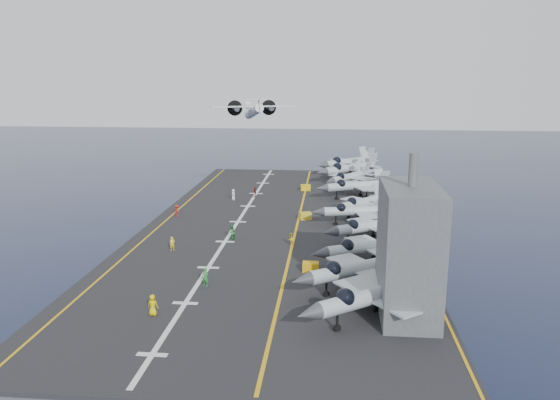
# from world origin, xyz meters

# --- Properties ---
(ground) EXTENTS (500.00, 500.00, 0.00)m
(ground) POSITION_xyz_m (0.00, 0.00, 0.00)
(ground) COLOR #142135
(ground) RESTS_ON ground
(hull) EXTENTS (36.00, 90.00, 10.00)m
(hull) POSITION_xyz_m (0.00, 0.00, 5.00)
(hull) COLOR #56595E
(hull) RESTS_ON ground
(flight_deck) EXTENTS (38.00, 92.00, 0.40)m
(flight_deck) POSITION_xyz_m (0.00, 0.00, 10.20)
(flight_deck) COLOR black
(flight_deck) RESTS_ON hull
(foul_line) EXTENTS (0.35, 90.00, 0.02)m
(foul_line) POSITION_xyz_m (3.00, 0.00, 10.42)
(foul_line) COLOR gold
(foul_line) RESTS_ON flight_deck
(landing_centerline) EXTENTS (0.50, 90.00, 0.02)m
(landing_centerline) POSITION_xyz_m (-6.00, 0.00, 10.42)
(landing_centerline) COLOR silver
(landing_centerline) RESTS_ON flight_deck
(deck_edge_port) EXTENTS (0.25, 90.00, 0.02)m
(deck_edge_port) POSITION_xyz_m (-17.00, 0.00, 10.42)
(deck_edge_port) COLOR gold
(deck_edge_port) RESTS_ON flight_deck
(deck_edge_stbd) EXTENTS (0.25, 90.00, 0.02)m
(deck_edge_stbd) POSITION_xyz_m (18.50, 0.00, 10.42)
(deck_edge_stbd) COLOR gold
(deck_edge_stbd) RESTS_ON flight_deck
(island_superstructure) EXTENTS (5.00, 10.00, 15.00)m
(island_superstructure) POSITION_xyz_m (15.00, -30.00, 17.90)
(island_superstructure) COLOR #56595E
(island_superstructure) RESTS_ON flight_deck
(fighter_jet_0) EXTENTS (17.22, 16.33, 4.99)m
(fighter_jet_0) POSITION_xyz_m (11.79, -32.03, 12.89)
(fighter_jet_0) COLOR #8B949B
(fighter_jet_0) RESTS_ON flight_deck
(fighter_jet_1) EXTENTS (16.59, 15.43, 4.79)m
(fighter_jet_1) POSITION_xyz_m (10.74, -24.81, 12.80)
(fighter_jet_1) COLOR #97A0A6
(fighter_jet_1) RESTS_ON flight_deck
(fighter_jet_2) EXTENTS (15.97, 14.20, 4.63)m
(fighter_jet_2) POSITION_xyz_m (12.42, -17.14, 12.72)
(fighter_jet_2) COLOR #99A0AA
(fighter_jet_2) RESTS_ON flight_deck
(fighter_jet_3) EXTENTS (15.59, 14.39, 4.51)m
(fighter_jet_3) POSITION_xyz_m (13.17, -7.90, 12.65)
(fighter_jet_3) COLOR #8C959B
(fighter_jet_3) RESTS_ON flight_deck
(fighter_jet_4) EXTENTS (14.43, 11.17, 4.47)m
(fighter_jet_4) POSITION_xyz_m (12.14, 0.27, 12.63)
(fighter_jet_4) COLOR gray
(fighter_jet_4) RESTS_ON flight_deck
(fighter_jet_5) EXTENTS (14.84, 15.08, 4.41)m
(fighter_jet_5) POSITION_xyz_m (12.99, 6.02, 12.61)
(fighter_jet_5) COLOR gray
(fighter_jet_5) RESTS_ON flight_deck
(fighter_jet_6) EXTENTS (16.49, 14.23, 4.82)m
(fighter_jet_6) POSITION_xyz_m (12.40, 18.07, 12.81)
(fighter_jet_6) COLOR #9BA1AA
(fighter_jet_6) RESTS_ON flight_deck
(fighter_jet_7) EXTENTS (15.03, 16.02, 4.63)m
(fighter_jet_7) POSITION_xyz_m (11.35, 26.87, 12.72)
(fighter_jet_7) COLOR #A1ABB3
(fighter_jet_7) RESTS_ON flight_deck
(fighter_jet_8) EXTENTS (18.67, 18.27, 5.45)m
(fighter_jet_8) POSITION_xyz_m (11.61, 34.59, 13.12)
(fighter_jet_8) COLOR #979EA7
(fighter_jet_8) RESTS_ON flight_deck
(tow_cart_a) EXTENTS (1.81, 1.19, 1.08)m
(tow_cart_a) POSITION_xyz_m (5.75, -20.09, 10.94)
(tow_cart_a) COLOR #E1A30C
(tow_cart_a) RESTS_ON flight_deck
(tow_cart_b) EXTENTS (2.05, 1.65, 1.07)m
(tow_cart_b) POSITION_xyz_m (4.05, 2.54, 10.94)
(tow_cart_b) COLOR gold
(tow_cart_b) RESTS_ON flight_deck
(tow_cart_c) EXTENTS (1.97, 1.42, 1.10)m
(tow_cart_c) POSITION_xyz_m (3.03, 23.81, 10.95)
(tow_cart_c) COLOR gold
(tow_cart_c) RESTS_ON flight_deck
(crew_0) EXTENTS (1.30, 0.96, 2.01)m
(crew_0) POSITION_xyz_m (-8.24, -32.89, 11.41)
(crew_0) COLOR #DCC005
(crew_0) RESTS_ON flight_deck
(crew_1) EXTENTS (1.32, 1.21, 1.83)m
(crew_1) POSITION_xyz_m (-11.85, -14.32, 11.31)
(crew_1) COLOR yellow
(crew_1) RESTS_ON flight_deck
(crew_2) EXTENTS (1.21, 1.45, 2.06)m
(crew_2) POSITION_xyz_m (-5.26, -9.00, 11.43)
(crew_2) COLOR #237B34
(crew_2) RESTS_ON flight_deck
(crew_3) EXTENTS (1.21, 1.29, 1.80)m
(crew_3) POSITION_xyz_m (-16.04, 2.52, 11.30)
(crew_3) COLOR #B21919
(crew_3) RESTS_ON flight_deck
(crew_4) EXTENTS (1.05, 1.29, 1.85)m
(crew_4) POSITION_xyz_m (-5.80, 17.29, 11.33)
(crew_4) COLOR #A30E0D
(crew_4) RESTS_ON flight_deck
(crew_5) EXTENTS (1.10, 1.35, 1.95)m
(crew_5) POSITION_xyz_m (-9.26, 14.42, 11.37)
(crew_5) COLOR white
(crew_5) RESTS_ON flight_deck
(crew_6) EXTENTS (1.38, 1.12, 2.00)m
(crew_6) POSITION_xyz_m (-5.04, -25.49, 11.40)
(crew_6) COLOR #268C33
(crew_6) RESTS_ON flight_deck
(crew_7) EXTENTS (1.05, 1.18, 1.63)m
(crew_7) POSITION_xyz_m (2.79, -10.66, 11.22)
(crew_7) COLOR yellow
(crew_7) RESTS_ON flight_deck
(transport_plane) EXTENTS (23.92, 20.03, 4.82)m
(transport_plane) POSITION_xyz_m (-10.81, 51.79, 23.40)
(transport_plane) COLOR silver
(fighter_jet_9) EXTENTS (18.67, 18.27, 5.45)m
(fighter_jet_9) POSITION_xyz_m (11.61, 43.00, 13.12)
(fighter_jet_9) COLOR #979EA7
(fighter_jet_9) RESTS_ON flight_deck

